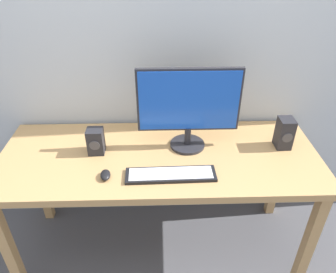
# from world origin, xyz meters

# --- Properties ---
(ground_plane) EXTENTS (6.00, 6.00, 0.00)m
(ground_plane) POSITION_xyz_m (0.00, 0.00, 0.00)
(ground_plane) COLOR #4C4C51
(wall_back) EXTENTS (3.32, 0.04, 3.00)m
(wall_back) POSITION_xyz_m (0.00, 0.39, 1.50)
(wall_back) COLOR #B2BCC6
(wall_back) RESTS_ON ground_plane
(desk) EXTENTS (1.79, 0.70, 0.77)m
(desk) POSITION_xyz_m (0.00, 0.00, 0.69)
(desk) COLOR tan
(desk) RESTS_ON ground_plane
(monitor) EXTENTS (0.56, 0.20, 0.47)m
(monitor) POSITION_xyz_m (0.16, 0.09, 1.03)
(monitor) COLOR #232328
(monitor) RESTS_ON desk
(keyboard_primary) EXTENTS (0.46, 0.13, 0.02)m
(keyboard_primary) POSITION_xyz_m (0.06, -0.19, 0.78)
(keyboard_primary) COLOR black
(keyboard_primary) RESTS_ON desk
(mouse) EXTENTS (0.06, 0.09, 0.03)m
(mouse) POSITION_xyz_m (-0.27, -0.19, 0.79)
(mouse) COLOR black
(mouse) RESTS_ON desk
(speaker_right) EXTENTS (0.08, 0.10, 0.18)m
(speaker_right) POSITION_xyz_m (0.71, 0.06, 0.86)
(speaker_right) COLOR #232328
(speaker_right) RESTS_ON desk
(speaker_left) EXTENTS (0.09, 0.09, 0.15)m
(speaker_left) POSITION_xyz_m (-0.35, 0.03, 0.85)
(speaker_left) COLOR #232328
(speaker_left) RESTS_ON desk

